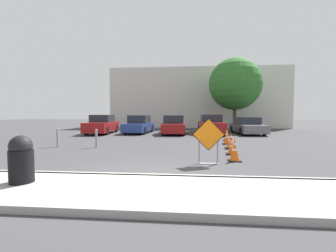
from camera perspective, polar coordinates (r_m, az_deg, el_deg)
ground_plane at (r=15.57m, az=1.09°, el=-2.93°), size 96.00×96.00×0.00m
sidewalk_strip at (r=4.80m, az=-8.62°, el=-16.14°), size 28.96×2.10×0.14m
curb_lip at (r=5.77m, az=-6.09°, el=-12.77°), size 28.96×0.20×0.14m
road_closed_sign at (r=7.42m, az=10.25°, el=-3.21°), size 1.05×0.20×1.50m
traffic_cone_nearest at (r=8.16m, az=16.55°, el=-5.81°), size 0.43×0.43×0.82m
traffic_cone_second at (r=9.52m, az=15.90°, el=-4.99°), size 0.43×0.43×0.66m
traffic_cone_third at (r=11.08m, az=15.66°, el=-3.62°), size 0.53×0.53×0.75m
traffic_cone_fourth at (r=12.58m, az=14.72°, el=-2.85°), size 0.43×0.43×0.73m
traffic_cone_fifth at (r=14.19m, az=14.70°, el=-2.15°), size 0.39×0.39×0.75m
parked_car_nearest at (r=19.52m, az=-16.36°, el=0.29°), size 2.06×4.74×1.55m
parked_car_second at (r=19.28m, az=-7.32°, el=0.27°), size 2.02×4.38×1.52m
parked_car_third at (r=18.24m, az=1.46°, el=0.14°), size 1.94×4.21×1.51m
parked_car_fourth at (r=18.49m, az=10.80°, el=0.26°), size 1.91×4.65×1.58m
parked_car_fifth at (r=19.49m, az=19.44°, el=-0.03°), size 2.12×4.65×1.36m
trash_bin at (r=5.91m, az=-33.24°, el=-6.98°), size 0.50×0.50×1.04m
bollard_nearest at (r=11.51m, az=-17.73°, el=-2.83°), size 0.12×0.12×0.91m
bollard_second at (r=12.42m, az=-26.26°, el=-2.52°), size 0.12×0.12×0.93m
building_facade_backdrop at (r=28.34m, az=7.53°, el=6.86°), size 20.68×5.00×6.98m
street_tree_behind_lot at (r=23.11m, az=16.66°, el=10.18°), size 5.05×5.05×7.06m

